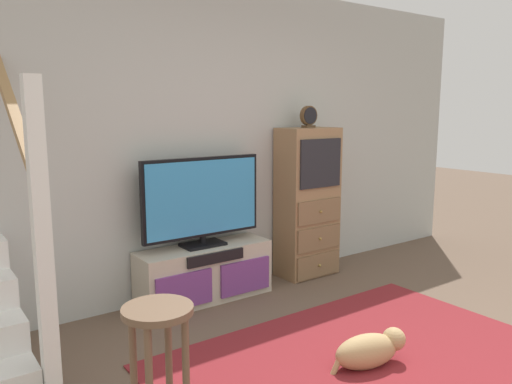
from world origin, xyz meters
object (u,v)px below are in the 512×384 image
at_px(television, 202,199).
at_px(side_cabinet, 308,203).
at_px(bar_stool_near, 159,343).
at_px(media_console, 205,273).
at_px(dog, 370,350).
at_px(desk_clock, 309,117).

bearing_deg(television, side_cabinet, -0.67).
bearing_deg(bar_stool_near, side_cabinet, 33.60).
distance_m(media_console, side_cabinet, 1.26).
relative_size(side_cabinet, dog, 2.70).
xyz_separation_m(media_console, television, (0.00, 0.02, 0.64)).
distance_m(side_cabinet, dog, 1.94).
relative_size(television, side_cabinet, 0.75).
bearing_deg(dog, bar_stool_near, 175.94).
bearing_deg(bar_stool_near, desk_clock, 33.56).
bearing_deg(desk_clock, side_cabinet, 38.63).
distance_m(television, bar_stool_near, 1.92).
bearing_deg(television, dog, -80.30).
height_order(media_console, side_cabinet, side_cabinet).
xyz_separation_m(media_console, desk_clock, (1.15, -0.00, 1.31)).
relative_size(television, dog, 2.02).
xyz_separation_m(television, desk_clock, (1.15, -0.03, 0.68)).
xyz_separation_m(television, side_cabinet, (1.16, -0.01, -0.15)).
relative_size(media_console, bar_stool_near, 1.66).
distance_m(desk_clock, dog, 2.32).
bearing_deg(media_console, dog, -80.16).
bearing_deg(side_cabinet, media_console, -179.50).
xyz_separation_m(side_cabinet, dog, (-0.89, -1.61, -0.60)).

